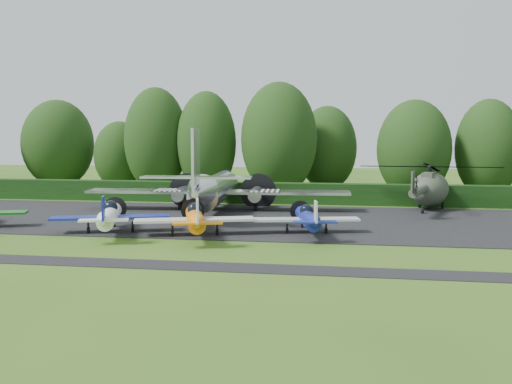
% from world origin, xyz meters
% --- Properties ---
extents(ground, '(160.00, 160.00, 0.00)m').
position_xyz_m(ground, '(0.00, 0.00, 0.00)').
color(ground, '#2E5818').
rests_on(ground, ground).
extents(apron, '(70.00, 18.00, 0.01)m').
position_xyz_m(apron, '(0.00, 10.00, 0.00)').
color(apron, black).
rests_on(apron, ground).
extents(taxiway_verge, '(70.00, 2.00, 0.00)m').
position_xyz_m(taxiway_verge, '(0.00, -6.00, 0.00)').
color(taxiway_verge, black).
rests_on(taxiway_verge, ground).
extents(hedgerow, '(90.00, 1.60, 2.00)m').
position_xyz_m(hedgerow, '(0.00, 21.00, 0.00)').
color(hedgerow, black).
rests_on(hedgerow, ground).
extents(transport_plane, '(23.05, 17.67, 7.39)m').
position_xyz_m(transport_plane, '(0.48, 13.44, 2.06)').
color(transport_plane, silver).
rests_on(transport_plane, ground).
extents(light_plane_white, '(7.91, 8.31, 3.04)m').
position_xyz_m(light_plane_white, '(-4.10, 2.23, 1.26)').
color(light_plane_white, white).
rests_on(light_plane_white, ground).
extents(light_plane_orange, '(7.89, 8.29, 3.03)m').
position_xyz_m(light_plane_orange, '(1.84, 2.04, 1.26)').
color(light_plane_orange, orange).
rests_on(light_plane_orange, ground).
extents(light_plane_blue, '(7.13, 7.49, 2.74)m').
position_xyz_m(light_plane_blue, '(9.03, 4.10, 1.14)').
color(light_plane_blue, navy).
rests_on(light_plane_blue, ground).
extents(helicopter, '(12.22, 14.31, 3.94)m').
position_xyz_m(helicopter, '(18.92, 18.51, 2.11)').
color(helicopter, '#3A4434').
rests_on(helicopter, ground).
extents(tree_0, '(8.78, 8.78, 10.96)m').
position_xyz_m(tree_0, '(-24.11, 32.96, 5.47)').
color(tree_0, black).
rests_on(tree_0, ground).
extents(tree_1, '(8.26, 8.26, 12.33)m').
position_xyz_m(tree_1, '(4.27, 27.94, 6.15)').
color(tree_1, black).
rests_on(tree_1, ground).
extents(tree_2, '(7.02, 7.02, 10.04)m').
position_xyz_m(tree_2, '(9.24, 34.73, 5.01)').
color(tree_2, black).
rests_on(tree_2, ground).
extents(tree_5, '(7.28, 7.28, 12.04)m').
position_xyz_m(tree_5, '(-10.11, 29.41, 6.01)').
color(tree_5, black).
rests_on(tree_5, ground).
extents(tree_6, '(7.62, 7.62, 10.27)m').
position_xyz_m(tree_6, '(18.45, 27.46, 5.13)').
color(tree_6, black).
rests_on(tree_6, ground).
extents(tree_8, '(6.20, 6.20, 8.24)m').
position_xyz_m(tree_8, '(-15.63, 32.02, 4.11)').
color(tree_8, black).
rests_on(tree_8, ground).
extents(tree_9, '(6.70, 6.70, 10.37)m').
position_xyz_m(tree_9, '(26.13, 29.02, 5.17)').
color(tree_9, black).
rests_on(tree_9, ground).
extents(tree_10, '(6.66, 6.66, 11.48)m').
position_xyz_m(tree_10, '(-3.98, 28.70, 5.73)').
color(tree_10, black).
rests_on(tree_10, ground).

